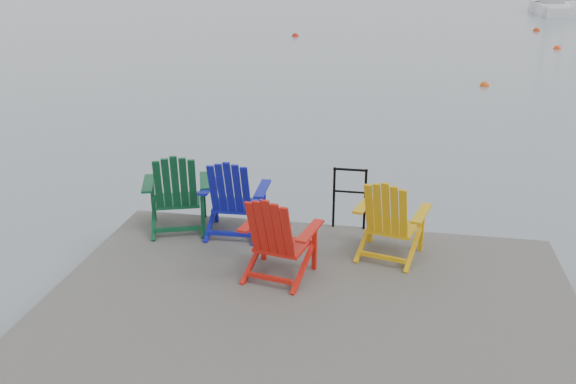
% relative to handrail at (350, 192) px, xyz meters
% --- Properties ---
extents(ground, '(400.00, 400.00, 0.00)m').
position_rel_handrail_xyz_m(ground, '(-0.25, -2.45, -1.04)').
color(ground, slate).
rests_on(ground, ground).
extents(dock, '(6.00, 5.00, 1.40)m').
position_rel_handrail_xyz_m(dock, '(-0.25, -2.45, -0.69)').
color(dock, '#2C2A27').
rests_on(dock, ground).
extents(handrail, '(0.48, 0.04, 0.90)m').
position_rel_handrail_xyz_m(handrail, '(0.00, 0.00, 0.00)').
color(handrail, black).
rests_on(handrail, dock).
extents(chair_green, '(1.11, 1.05, 1.17)m').
position_rel_handrail_xyz_m(chair_green, '(-2.37, -0.50, 0.05)').
color(chair_green, '#0B4022').
rests_on(chair_green, dock).
extents(chair_blue, '(0.93, 0.87, 1.13)m').
position_rel_handrail_xyz_m(chair_blue, '(-1.55, -0.50, 0.03)').
color(chair_blue, '#0E1393').
rests_on(chair_blue, dock).
extents(chair_red, '(0.98, 0.93, 1.09)m').
position_rel_handrail_xyz_m(chair_red, '(-0.71, -1.61, 0.01)').
color(chair_red, red).
rests_on(chair_red, dock).
extents(chair_yellow, '(1.01, 0.95, 1.10)m').
position_rel_handrail_xyz_m(chair_yellow, '(0.58, -0.82, 0.01)').
color(chair_yellow, '#D59A0B').
rests_on(chair_yellow, dock).
extents(sailboat_near, '(2.79, 8.69, 11.80)m').
position_rel_handrail_xyz_m(sailboat_near, '(11.92, 45.56, -0.69)').
color(sailboat_near, silver).
rests_on(sailboat_near, ground).
extents(sailboat_mid, '(7.05, 10.38, 13.95)m').
position_rel_handrail_xyz_m(sailboat_mid, '(14.15, 50.09, -0.69)').
color(sailboat_mid, silver).
rests_on(sailboat_mid, ground).
extents(buoy_a, '(0.32, 0.32, 0.32)m').
position_rel_handrail_xyz_m(buoy_a, '(3.46, 13.74, -1.04)').
color(buoy_a, '#DC4B0C').
rests_on(buoy_a, ground).
extents(buoy_b, '(0.38, 0.38, 0.38)m').
position_rel_handrail_xyz_m(buoy_b, '(-5.37, 26.49, -1.04)').
color(buoy_b, red).
rests_on(buoy_b, ground).
extents(buoy_c, '(0.35, 0.35, 0.35)m').
position_rel_handrail_xyz_m(buoy_c, '(7.97, 23.85, -1.04)').
color(buoy_c, '#F93D0E').
rests_on(buoy_c, ground).
extents(buoy_d, '(0.41, 0.41, 0.41)m').
position_rel_handrail_xyz_m(buoy_d, '(8.46, 31.76, -1.04)').
color(buoy_d, '#BA2F0A').
rests_on(buoy_d, ground).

